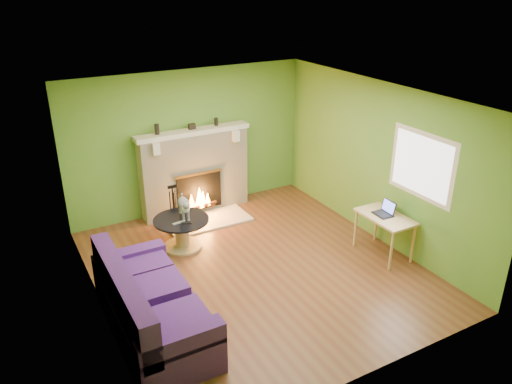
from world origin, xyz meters
The scene contains 22 objects.
floor centered at (0.00, 0.00, 0.00)m, with size 5.00×5.00×0.00m, color brown.
ceiling centered at (0.00, 0.00, 2.60)m, with size 5.00×5.00×0.00m, color white.
wall_back centered at (0.00, 2.50, 1.30)m, with size 5.00×5.00×0.00m, color #538D2E.
wall_front centered at (0.00, -2.50, 1.30)m, with size 5.00×5.00×0.00m, color #538D2E.
wall_left centered at (-2.25, 0.00, 1.30)m, with size 5.00×5.00×0.00m, color #538D2E.
wall_right centered at (2.25, 0.00, 1.30)m, with size 5.00×5.00×0.00m, color #538D2E.
window_frame centered at (2.24, -0.90, 1.55)m, with size 1.20×1.20×0.00m, color silver.
window_pane centered at (2.23, -0.90, 1.55)m, with size 1.06×1.06×0.00m, color white.
fireplace centered at (0.00, 2.32, 0.77)m, with size 2.10×0.46×1.58m.
hearth centered at (0.00, 1.80, 0.01)m, with size 1.50×0.75×0.03m, color beige.
mantel centered at (0.00, 2.30, 1.54)m, with size 2.10×0.28×0.08m, color beige.
sofa centered at (-1.86, -0.65, 0.37)m, with size 0.97×2.14×0.96m.
coffee_table centered at (-0.73, 1.15, 0.29)m, with size 0.89×0.89×0.50m.
desk centered at (1.95, -0.60, 0.59)m, with size 0.53×0.91×0.68m.
cat centered at (-0.65, 1.20, 0.70)m, with size 0.22×0.61×0.38m, color slate, non-canonical shape.
remote_silver centered at (-0.83, 1.03, 0.51)m, with size 0.17×0.04×0.02m, color gray.
remote_black centered at (-0.71, 0.97, 0.51)m, with size 0.16×0.04×0.02m, color black.
laptop centered at (1.93, -0.55, 0.79)m, with size 0.25×0.29×0.22m, color black, non-canonical shape.
fire_tools centered at (-0.57, 1.95, 0.40)m, with size 0.20×0.20×0.73m, color black, non-canonical shape.
mantel_vase_left centered at (-0.64, 2.33, 1.67)m, with size 0.08×0.08×0.18m, color black.
mantel_vase_right centered at (0.47, 2.33, 1.65)m, with size 0.07×0.07×0.14m, color black.
mantel_box centered at (0.00, 2.33, 1.63)m, with size 0.12×0.08×0.10m, color black.
Camera 1 is at (-3.13, -5.64, 4.09)m, focal length 35.00 mm.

